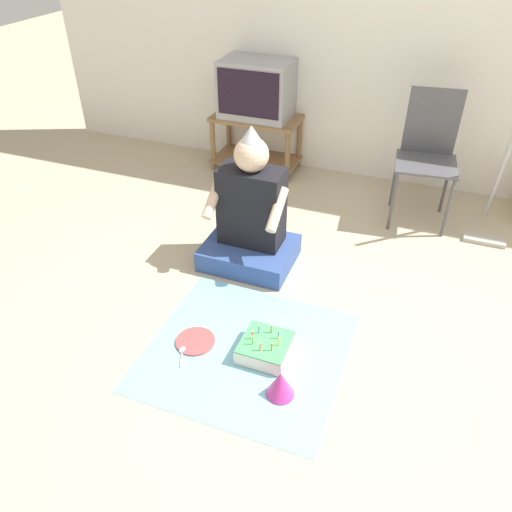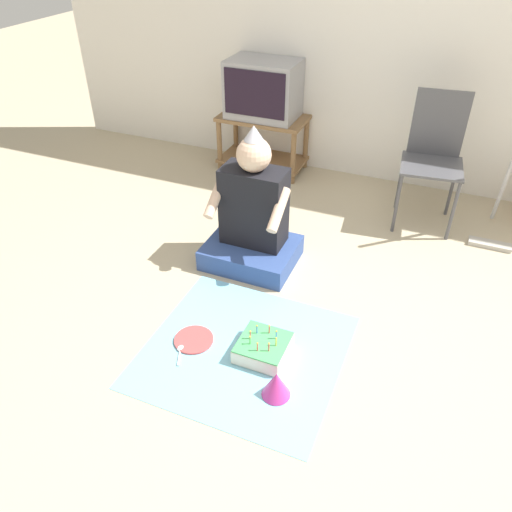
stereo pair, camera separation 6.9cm
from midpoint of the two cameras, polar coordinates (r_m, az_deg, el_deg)
name	(u,v)px [view 2 (the right image)]	position (r m, az deg, el deg)	size (l,w,h in m)	color
ground_plane	(331,363)	(2.71, 9.31, -12.01)	(16.00, 16.00, 0.00)	tan
wall_back	(433,20)	(4.15, 20.03, 23.98)	(6.40, 0.06, 2.55)	white
tv_stand	(263,138)	(4.46, 1.25, 13.32)	(0.74, 0.41, 0.48)	olive
tv	(263,89)	(4.32, 1.33, 18.54)	(0.58, 0.39, 0.46)	#99999E
folding_chair	(434,151)	(3.81, 20.18, 11.21)	(0.46, 0.44, 0.94)	#4C4C51
dust_mop	(504,195)	(3.80, 26.93, 6.19)	(0.28, 0.42, 1.21)	#B2ADA3
person_seated	(253,220)	(3.20, 0.24, 4.19)	(0.58, 0.47, 0.93)	#334C8C
party_cloth	(244,351)	(2.73, -0.64, -10.77)	(1.03, 0.99, 0.01)	#7FC6E0
birthday_cake	(263,347)	(2.68, 1.59, -10.41)	(0.26, 0.26, 0.15)	#F4E0C6
party_hat_blue	(276,384)	(2.48, 3.16, -14.43)	(0.14, 0.14, 0.14)	#CC338C
paper_plate	(194,340)	(2.79, -6.41, -9.48)	(0.22, 0.22, 0.01)	#D84C4C
plastic_spoon_near	(180,350)	(2.74, -7.92, -10.62)	(0.07, 0.14, 0.01)	white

